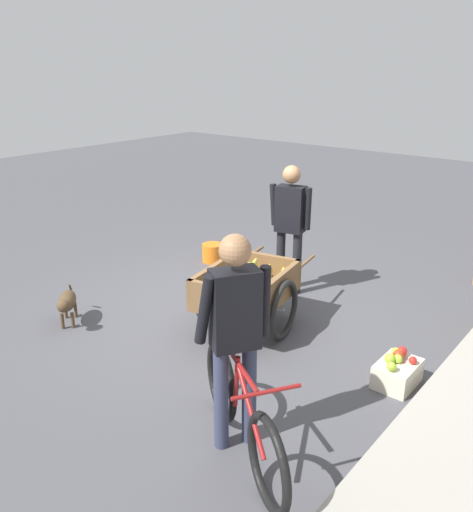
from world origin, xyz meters
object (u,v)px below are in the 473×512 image
at_px(bicycle, 242,415).
at_px(cyclist_person, 235,324).
at_px(vendor_person, 290,218).
at_px(apple_crate, 397,371).
at_px(dog, 67,302).
at_px(plastic_bucket, 213,253).
at_px(fruit_cart, 248,291).

xyz_separation_m(bicycle, cyclist_person, (-0.08, -0.13, 0.65)).
xyz_separation_m(vendor_person, apple_crate, (1.13, 1.93, -0.83)).
distance_m(vendor_person, bicycle, 3.15).
relative_size(dog, plastic_bucket, 1.77).
relative_size(bicycle, cyclist_person, 0.86).
bearing_deg(cyclist_person, dog, -98.05).
distance_m(cyclist_person, dog, 2.80).
height_order(vendor_person, dog, vendor_person).
xyz_separation_m(dog, plastic_bucket, (-2.50, -0.09, -0.14)).
distance_m(fruit_cart, bicycle, 2.03).
relative_size(bicycle, dog, 2.72).
bearing_deg(vendor_person, cyclist_person, 26.08).
relative_size(vendor_person, bicycle, 1.11).
bearing_deg(vendor_person, fruit_cart, 11.22).
xyz_separation_m(bicycle, plastic_bucket, (-2.96, -2.89, -0.22)).
distance_m(vendor_person, apple_crate, 2.39).
height_order(cyclist_person, plastic_bucket, cyclist_person).
relative_size(vendor_person, apple_crate, 3.63).
distance_m(fruit_cart, cyclist_person, 1.97).
relative_size(plastic_bucket, apple_crate, 0.68).
bearing_deg(apple_crate, dog, -70.79).
relative_size(fruit_cart, apple_crate, 4.01).
bearing_deg(apple_crate, fruit_cart, -90.60).
bearing_deg(plastic_bucket, bicycle, 44.27).
bearing_deg(cyclist_person, fruit_cart, -145.03).
relative_size(bicycle, apple_crate, 3.27).
bearing_deg(bicycle, apple_crate, 162.67).
xyz_separation_m(fruit_cart, plastic_bucket, (-1.34, -1.68, -0.31)).
bearing_deg(apple_crate, plastic_bucket, -111.77).
height_order(bicycle, plastic_bucket, bicycle).
height_order(vendor_person, plastic_bucket, vendor_person).
bearing_deg(vendor_person, dog, -30.92).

